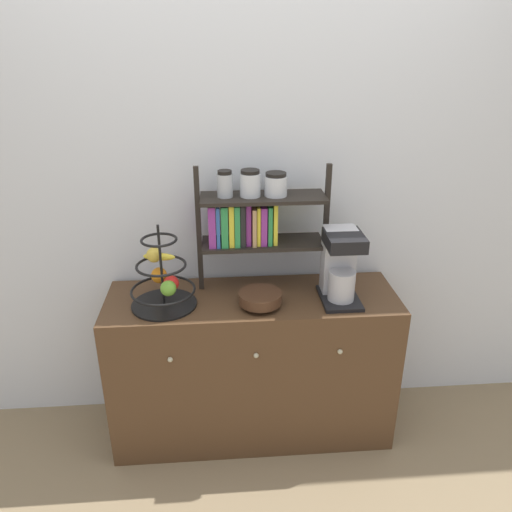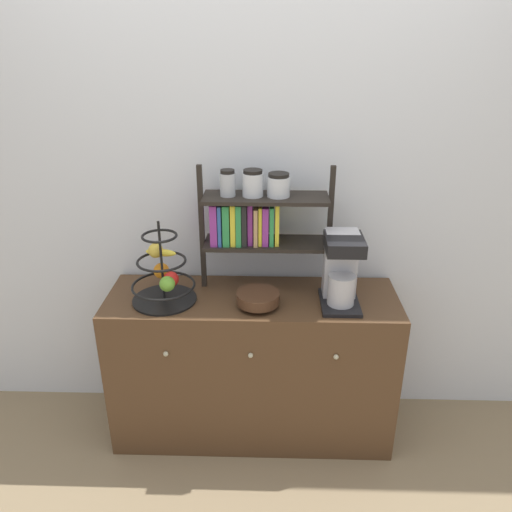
{
  "view_description": "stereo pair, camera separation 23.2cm",
  "coord_description": "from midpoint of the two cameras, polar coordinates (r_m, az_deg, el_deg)",
  "views": [
    {
      "loc": [
        -0.15,
        -1.89,
        1.96
      ],
      "look_at": [
        0.02,
        0.23,
        1.02
      ],
      "focal_mm": 35.0,
      "sensor_mm": 36.0,
      "label": 1
    },
    {
      "loc": [
        0.08,
        -1.9,
        1.96
      ],
      "look_at": [
        0.02,
        0.23,
        1.02
      ],
      "focal_mm": 35.0,
      "sensor_mm": 36.0,
      "label": 2
    }
  ],
  "objects": [
    {
      "name": "sideboard",
      "position": [
        2.63,
        2.18,
        -12.45
      ],
      "size": [
        1.41,
        0.47,
        0.8
      ],
      "color": "#4C331E",
      "rests_on": "ground_plane"
    },
    {
      "name": "wooden_bowl",
      "position": [
        2.31,
        3.12,
        -4.93
      ],
      "size": [
        0.2,
        0.2,
        0.07
      ],
      "color": "#422819",
      "rests_on": "sideboard"
    },
    {
      "name": "fruit_stand",
      "position": [
        2.35,
        -7.81,
        -2.3
      ],
      "size": [
        0.3,
        0.3,
        0.4
      ],
      "color": "black",
      "rests_on": "sideboard"
    },
    {
      "name": "ground_plane",
      "position": [
        2.72,
        2.07,
        -22.12
      ],
      "size": [
        12.0,
        12.0,
        0.0
      ],
      "primitive_type": "plane",
      "color": "#847051"
    },
    {
      "name": "wall_back",
      "position": [
        2.48,
        2.47,
        8.45
      ],
      "size": [
        7.0,
        0.05,
        2.6
      ],
      "primitive_type": "cube",
      "color": "silver",
      "rests_on": "ground_plane"
    },
    {
      "name": "shelf_hutch",
      "position": [
        2.36,
        2.44,
        4.62
      ],
      "size": [
        0.64,
        0.2,
        0.62
      ],
      "color": "black",
      "rests_on": "sideboard"
    },
    {
      "name": "coffee_maker",
      "position": [
        2.35,
        12.52,
        -1.46
      ],
      "size": [
        0.18,
        0.25,
        0.34
      ],
      "color": "black",
      "rests_on": "sideboard"
    }
  ]
}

